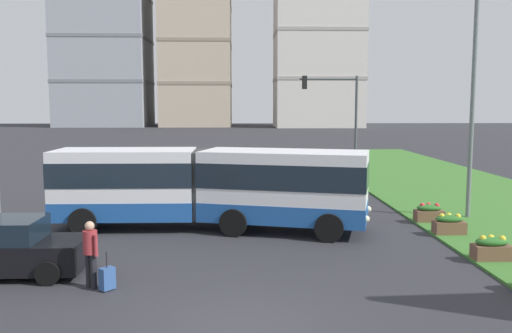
{
  "coord_description": "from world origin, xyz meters",
  "views": [
    {
      "loc": [
        0.01,
        -10.77,
        4.66
      ],
      "look_at": [
        0.66,
        10.84,
        2.2
      ],
      "focal_mm": 37.8,
      "sensor_mm": 36.0,
      "label": 1
    }
  ],
  "objects": [
    {
      "name": "car_white_van",
      "position": [
        -6.04,
        18.15,
        0.75
      ],
      "size": [
        4.53,
        2.3,
        1.58
      ],
      "color": "silver",
      "rests_on": "ground"
    },
    {
      "name": "articulated_bus",
      "position": [
        -1.14,
        9.25,
        1.65
      ],
      "size": [
        11.89,
        4.21,
        3.0
      ],
      "color": "white",
      "rests_on": "ground"
    },
    {
      "name": "ground_plane",
      "position": [
        0.0,
        0.0,
        0.0
      ],
      "size": [
        260.0,
        260.0,
        0.0
      ],
      "primitive_type": "plane",
      "color": "#2D2D33"
    },
    {
      "name": "apartment_tower_westcentre",
      "position": [
        -9.58,
        113.19,
        26.97
      ],
      "size": [
        15.47,
        19.73,
        53.9
      ],
      "color": "#C6B299",
      "rests_on": "ground"
    },
    {
      "name": "streetlight_median",
      "position": [
        9.41,
        10.83,
        5.3
      ],
      "size": [
        0.7,
        0.28,
        9.71
      ],
      "color": "slate",
      "rests_on": "ground"
    },
    {
      "name": "pedestrian_crossing",
      "position": [
        -3.81,
        2.72,
        1.0
      ],
      "size": [
        0.46,
        0.41,
        1.74
      ],
      "color": "black",
      "rests_on": "ground"
    },
    {
      "name": "flower_planter_3",
      "position": [
        7.51,
        10.03,
        0.43
      ],
      "size": [
        1.1,
        0.56,
        0.74
      ],
      "color": "brown",
      "rests_on": "grass_median"
    },
    {
      "name": "flower_planter_1",
      "position": [
        7.51,
        4.68,
        0.43
      ],
      "size": [
        1.1,
        0.56,
        0.74
      ],
      "color": "brown",
      "rests_on": "grass_median"
    },
    {
      "name": "rolling_suitcase",
      "position": [
        -3.36,
        2.52,
        0.31
      ],
      "size": [
        0.42,
        0.43,
        0.97
      ],
      "color": "#335693",
      "rests_on": "ground"
    },
    {
      "name": "car_black_sedan",
      "position": [
        -6.54,
        3.85,
        0.75
      ],
      "size": [
        4.42,
        2.05,
        1.58
      ],
      "color": "black",
      "rests_on": "ground"
    },
    {
      "name": "apartment_tower_west",
      "position": [
        -30.0,
        111.41,
        18.76
      ],
      "size": [
        19.48,
        16.61,
        37.49
      ],
      "color": "#9EA3AD",
      "rests_on": "ground"
    },
    {
      "name": "apartment_tower_centre",
      "position": [
        16.82,
        106.2,
        24.6
      ],
      "size": [
        18.51,
        14.51,
        49.15
      ],
      "color": "silver",
      "rests_on": "ground"
    },
    {
      "name": "flower_planter_2",
      "position": [
        7.51,
        7.96,
        0.43
      ],
      "size": [
        1.1,
        0.56,
        0.74
      ],
      "color": "brown",
      "rests_on": "grass_median"
    },
    {
      "name": "traffic_light_far_right",
      "position": [
        6.02,
        22.0,
        4.37
      ],
      "size": [
        3.56,
        0.28,
        6.44
      ],
      "color": "#474C51",
      "rests_on": "ground"
    }
  ]
}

